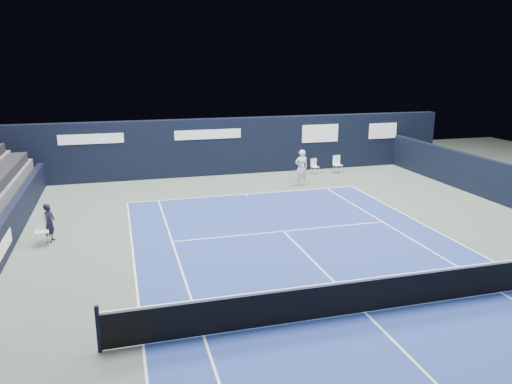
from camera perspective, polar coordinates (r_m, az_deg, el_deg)
ground at (r=14.83m, az=8.70°, el=-9.93°), size 48.00×48.00×0.00m
court_surface at (r=13.23m, az=12.33°, el=-13.31°), size 10.97×23.77×0.01m
folding_chair_back_a at (r=28.11m, az=6.69°, el=3.08°), size 0.42×0.41×0.84m
folding_chair_back_b at (r=28.50m, az=9.26°, el=3.31°), size 0.44×0.42×0.98m
line_judge_chair at (r=18.70m, az=-23.35°, el=-3.78°), size 0.52×0.51×1.04m
line_judge at (r=18.83m, az=-22.53°, el=-3.26°), size 0.48×0.58×1.37m
court_markings at (r=13.23m, az=12.34°, el=-13.29°), size 11.03×23.83×0.00m
tennis_net at (r=13.00m, az=12.46°, el=-11.35°), size 12.90×0.10×1.10m
back_sponsor_wall at (r=27.70m, az=-3.52°, el=5.24°), size 26.00×0.63×3.10m
tennis_player at (r=25.33m, az=5.21°, el=2.81°), size 0.67×0.84×1.82m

